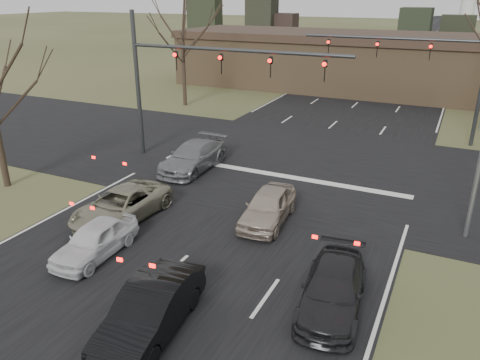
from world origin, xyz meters
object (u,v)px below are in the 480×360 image
object	(u,v)px
car_black_hatch	(150,310)
car_charcoal_sedan	(333,289)
car_white_sedan	(95,240)
building	(396,64)
car_grey_ahead	(193,156)
mast_arm_near	(187,70)
car_silver_ahead	(268,206)
car_silver_suv	(121,205)
mast_arm_far	(435,60)

from	to	relation	value
car_black_hatch	car_charcoal_sedan	bearing A→B (deg)	30.14
car_white_sedan	car_black_hatch	xyz separation A→B (m)	(4.22, -2.54, 0.09)
building	car_charcoal_sedan	xyz separation A→B (m)	(3.46, -34.52, -2.04)
car_grey_ahead	mast_arm_near	bearing A→B (deg)	126.97
mast_arm_near	car_silver_ahead	size ratio (longest dim) A/B	2.99
car_charcoal_sedan	car_grey_ahead	distance (m)	12.99
car_silver_suv	car_black_hatch	distance (m)	7.40
mast_arm_near	car_grey_ahead	xyz separation A→B (m)	(0.83, -1.07, -4.35)
building	car_black_hatch	xyz separation A→B (m)	(-0.78, -37.78, -1.95)
car_charcoal_sedan	building	bearing A→B (deg)	88.91
building	car_silver_ahead	xyz separation A→B (m)	(-0.44, -30.09, -1.97)
building	car_charcoal_sedan	bearing A→B (deg)	-84.28
car_white_sedan	car_grey_ahead	size ratio (longest dim) A/B	0.75
mast_arm_far	car_silver_suv	size ratio (longest dim) A/B	2.34
building	car_black_hatch	size ratio (longest dim) A/B	9.70
mast_arm_near	car_white_sedan	xyz separation A→B (m)	(2.23, -10.24, -4.44)
car_silver_suv	car_black_hatch	bearing A→B (deg)	-43.05
car_black_hatch	car_silver_suv	bearing A→B (deg)	127.42
mast_arm_near	mast_arm_far	size ratio (longest dim) A/B	1.09
mast_arm_far	car_grey_ahead	bearing A→B (deg)	-133.73
car_silver_ahead	car_charcoal_sedan	bearing A→B (deg)	-53.32
building	car_grey_ahead	bearing A→B (deg)	-103.80
car_grey_ahead	car_silver_ahead	size ratio (longest dim) A/B	1.22
car_white_sedan	mast_arm_near	bearing A→B (deg)	100.20
building	mast_arm_near	world-z (taller)	mast_arm_near
car_black_hatch	building	bearing A→B (deg)	81.42
car_white_sedan	car_silver_ahead	size ratio (longest dim) A/B	0.91
car_black_hatch	car_grey_ahead	size ratio (longest dim) A/B	0.88
car_charcoal_sedan	car_grey_ahead	xyz separation A→B (m)	(-9.86, 8.45, 0.09)
car_silver_suv	car_charcoal_sedan	xyz separation A→B (m)	(9.46, -1.99, -0.03)
building	car_charcoal_sedan	size ratio (longest dim) A/B	9.83
mast_arm_near	car_silver_ahead	bearing A→B (deg)	-36.88
building	car_silver_suv	world-z (taller)	building
mast_arm_near	car_black_hatch	xyz separation A→B (m)	(6.45, -12.78, -4.35)
mast_arm_near	car_grey_ahead	bearing A→B (deg)	-52.35
car_charcoal_sedan	car_white_sedan	bearing A→B (deg)	178.05
building	car_black_hatch	world-z (taller)	building
car_silver_suv	car_silver_ahead	size ratio (longest dim) A/B	1.17
mast_arm_far	car_grey_ahead	xyz separation A→B (m)	(-10.59, -11.07, -4.30)
car_silver_suv	car_white_sedan	world-z (taller)	car_silver_suv
car_black_hatch	mast_arm_far	bearing A→B (deg)	70.31
mast_arm_far	car_silver_ahead	world-z (taller)	mast_arm_far
car_grey_ahead	car_white_sedan	bearing A→B (deg)	-81.97
mast_arm_near	car_white_sedan	distance (m)	11.38
building	car_grey_ahead	world-z (taller)	building
car_black_hatch	car_grey_ahead	distance (m)	12.99
building	car_silver_ahead	world-z (taller)	building
mast_arm_near	mast_arm_far	world-z (taller)	same
building	car_silver_ahead	distance (m)	30.16
car_white_sedan	mast_arm_far	bearing A→B (deg)	63.51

